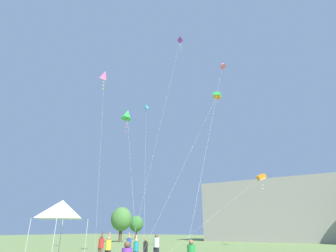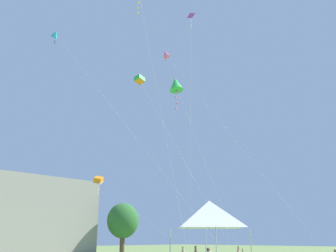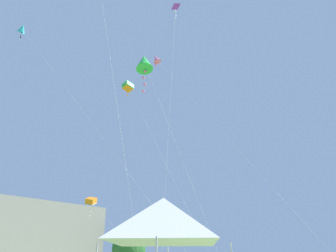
{
  "view_description": "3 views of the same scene",
  "coord_description": "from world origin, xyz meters",
  "px_view_note": "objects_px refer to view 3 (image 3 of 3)",
  "views": [
    {
      "loc": [
        12.84,
        -10.03,
        2.2
      ],
      "look_at": [
        -0.09,
        12.35,
        12.45
      ],
      "focal_mm": 28.0,
      "sensor_mm": 36.0,
      "label": 1
    },
    {
      "loc": [
        -22.02,
        -7.88,
        2.46
      ],
      "look_at": [
        -2.71,
        10.77,
        10.56
      ],
      "focal_mm": 40.0,
      "sensor_mm": 36.0,
      "label": 2
    },
    {
      "loc": [
        -12.8,
        -3.6,
        2.2
      ],
      "look_at": [
        0.98,
        12.19,
        11.47
      ],
      "focal_mm": 35.0,
      "sensor_mm": 36.0,
      "label": 3
    }
  ],
  "objects_px": {
    "festival_tent": "(163,220)",
    "kite_cyan_diamond_0": "(23,29)",
    "kite_orange_box_3": "(91,201)",
    "kite_pink_diamond_4": "(156,59)",
    "kite_green_diamond_2": "(144,63)",
    "kite_purple_delta_6": "(175,11)",
    "kite_green_box_5": "(128,87)"
  },
  "relations": [
    {
      "from": "kite_purple_delta_6",
      "to": "festival_tent",
      "type": "bearing_deg",
      "value": -135.45
    },
    {
      "from": "kite_green_diamond_2",
      "to": "kite_orange_box_3",
      "type": "xyz_separation_m",
      "value": [
        8.68,
        21.2,
        -3.93
      ]
    },
    {
      "from": "kite_cyan_diamond_0",
      "to": "kite_orange_box_3",
      "type": "height_order",
      "value": "kite_cyan_diamond_0"
    },
    {
      "from": "kite_green_box_5",
      "to": "kite_pink_diamond_4",
      "type": "bearing_deg",
      "value": -51.0
    },
    {
      "from": "kite_orange_box_3",
      "to": "kite_green_box_5",
      "type": "bearing_deg",
      "value": -103.79
    },
    {
      "from": "kite_cyan_diamond_0",
      "to": "kite_green_diamond_2",
      "type": "distance_m",
      "value": 12.66
    },
    {
      "from": "kite_orange_box_3",
      "to": "kite_pink_diamond_4",
      "type": "relative_size",
      "value": 0.95
    },
    {
      "from": "kite_orange_box_3",
      "to": "kite_purple_delta_6",
      "type": "xyz_separation_m",
      "value": [
        -3.72,
        -18.6,
        12.79
      ]
    },
    {
      "from": "kite_green_box_5",
      "to": "kite_purple_delta_6",
      "type": "relative_size",
      "value": 0.85
    },
    {
      "from": "festival_tent",
      "to": "kite_cyan_diamond_0",
      "type": "relative_size",
      "value": 0.22
    },
    {
      "from": "festival_tent",
      "to": "kite_green_box_5",
      "type": "bearing_deg",
      "value": 61.42
    },
    {
      "from": "festival_tent",
      "to": "kite_pink_diamond_4",
      "type": "height_order",
      "value": "kite_pink_diamond_4"
    },
    {
      "from": "kite_green_diamond_2",
      "to": "kite_green_box_5",
      "type": "bearing_deg",
      "value": 60.82
    },
    {
      "from": "kite_orange_box_3",
      "to": "kite_green_box_5",
      "type": "height_order",
      "value": "kite_green_box_5"
    },
    {
      "from": "kite_green_box_5",
      "to": "kite_orange_box_3",
      "type": "bearing_deg",
      "value": 76.21
    },
    {
      "from": "festival_tent",
      "to": "kite_cyan_diamond_0",
      "type": "bearing_deg",
      "value": 99.0
    },
    {
      "from": "kite_green_box_5",
      "to": "kite_purple_delta_6",
      "type": "distance_m",
      "value": 9.13
    },
    {
      "from": "kite_green_diamond_2",
      "to": "kite_green_box_5",
      "type": "height_order",
      "value": "kite_green_box_5"
    },
    {
      "from": "kite_green_diamond_2",
      "to": "kite_purple_delta_6",
      "type": "height_order",
      "value": "kite_purple_delta_6"
    },
    {
      "from": "kite_orange_box_3",
      "to": "kite_pink_diamond_4",
      "type": "bearing_deg",
      "value": -93.12
    },
    {
      "from": "kite_cyan_diamond_0",
      "to": "kite_pink_diamond_4",
      "type": "bearing_deg",
      "value": -5.1
    },
    {
      "from": "kite_orange_box_3",
      "to": "kite_green_box_5",
      "type": "relative_size",
      "value": 1.1
    },
    {
      "from": "kite_green_diamond_2",
      "to": "kite_purple_delta_6",
      "type": "xyz_separation_m",
      "value": [
        4.96,
        2.61,
        8.87
      ]
    },
    {
      "from": "kite_purple_delta_6",
      "to": "kite_cyan_diamond_0",
      "type": "bearing_deg",
      "value": 142.49
    },
    {
      "from": "festival_tent",
      "to": "kite_orange_box_3",
      "type": "xyz_separation_m",
      "value": [
        11.02,
        25.79,
        5.72
      ]
    },
    {
      "from": "kite_green_diamond_2",
      "to": "kite_orange_box_3",
      "type": "relative_size",
      "value": 0.65
    },
    {
      "from": "kite_orange_box_3",
      "to": "kite_green_box_5",
      "type": "xyz_separation_m",
      "value": [
        -2.48,
        -10.11,
        9.66
      ]
    },
    {
      "from": "kite_orange_box_3",
      "to": "kite_green_box_5",
      "type": "distance_m",
      "value": 14.21
    },
    {
      "from": "kite_green_diamond_2",
      "to": "kite_purple_delta_6",
      "type": "relative_size",
      "value": 0.61
    },
    {
      "from": "kite_green_diamond_2",
      "to": "kite_orange_box_3",
      "type": "distance_m",
      "value": 23.24
    },
    {
      "from": "kite_pink_diamond_4",
      "to": "kite_orange_box_3",
      "type": "bearing_deg",
      "value": 86.88
    },
    {
      "from": "festival_tent",
      "to": "kite_purple_delta_6",
      "type": "bearing_deg",
      "value": 44.55
    }
  ]
}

